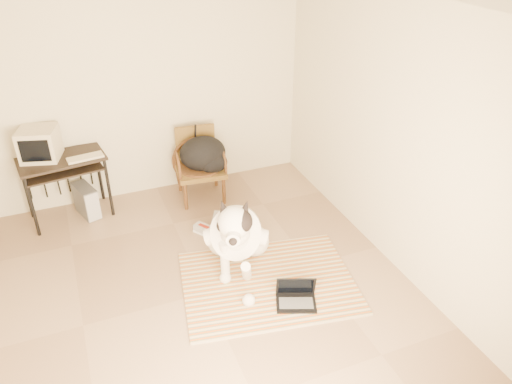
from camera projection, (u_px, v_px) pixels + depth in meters
floor at (206, 293)px, 4.95m from camera, size 4.50×4.50×0.00m
ceiling at (186, 8)px, 3.57m from camera, size 4.50×4.50×0.00m
wall_back at (145, 92)px, 6.06m from camera, size 4.50×0.00×4.50m
wall_front at (325, 374)px, 2.47m from camera, size 4.50×0.00×4.50m
wall_right at (393, 137)px, 4.91m from camera, size 0.00×4.50×4.50m
rug at (268, 282)px, 5.07m from camera, size 1.91×1.58×0.02m
dog at (237, 235)px, 5.12m from camera, size 0.77×1.38×1.01m
laptop at (296, 296)px, 4.79m from camera, size 0.45×0.39×0.27m
computer_desk at (63, 167)px, 5.79m from camera, size 1.02×0.65×0.79m
crt_monitor at (39, 144)px, 5.65m from camera, size 0.49×0.48×0.36m
desk_keyboard at (85, 158)px, 5.73m from camera, size 0.42×0.20×0.03m
pc_tower at (86, 201)px, 6.08m from camera, size 0.29×0.45×0.39m
rattan_chair at (199, 164)px, 6.36m from camera, size 0.64×0.63×0.89m
backpack at (205, 155)px, 6.23m from camera, size 0.59×0.52×0.43m
sneaker_left at (205, 230)px, 5.80m from camera, size 0.26×0.30×0.10m
sneaker_right at (218, 222)px, 5.95m from camera, size 0.26×0.34×0.11m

